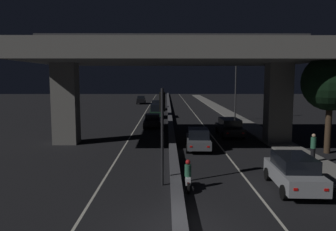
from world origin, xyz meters
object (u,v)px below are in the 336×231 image
street_lamp (233,79)px  car_dark_green_second_oncoming (156,111)px  car_silver_lead (294,172)px  motorcycle_white_filtering_near (188,177)px  pedestrian_on_sidewalk (313,147)px  car_grey_second (198,139)px  traffic_light_left_of_median (162,119)px  car_black_fourth_oncoming (141,100)px  car_black_third_oncoming (157,105)px  car_black_lead_oncoming (153,121)px  car_black_third (230,127)px

street_lamp → car_dark_green_second_oncoming: 11.10m
car_silver_lead → motorcycle_white_filtering_near: size_ratio=2.53×
pedestrian_on_sidewalk → car_silver_lead: bearing=-122.7°
street_lamp → car_grey_second: street_lamp is taller
car_grey_second → motorcycle_white_filtering_near: bearing=174.0°
traffic_light_left_of_median → car_black_fourth_oncoming: traffic_light_left_of_median is taller
car_dark_green_second_oncoming → car_black_fourth_oncoming: size_ratio=0.92×
car_silver_lead → car_black_third_oncoming: car_silver_lead is taller
motorcycle_white_filtering_near → car_silver_lead: bearing=-88.4°
car_black_third_oncoming → car_black_fourth_oncoming: car_black_fourth_oncoming is taller
motorcycle_white_filtering_near → traffic_light_left_of_median: bearing=61.7°
car_grey_second → car_silver_lead: bearing=-154.8°
car_black_third_oncoming → car_grey_second: bearing=8.2°
motorcycle_white_filtering_near → pedestrian_on_sidewalk: pedestrian_on_sidewalk is taller
street_lamp → motorcycle_white_filtering_near: 27.49m
traffic_light_left_of_median → car_black_lead_oncoming: bearing=93.8°
car_black_fourth_oncoming → pedestrian_on_sidewalk: size_ratio=2.55×
street_lamp → car_dark_green_second_oncoming: bearing=162.9°
car_black_third_oncoming → car_black_fourth_oncoming: size_ratio=0.94×
car_grey_second → traffic_light_left_of_median: bearing=165.1°
car_grey_second → pedestrian_on_sidewalk: 8.02m
motorcycle_white_filtering_near → pedestrian_on_sidewalk: size_ratio=0.97×
traffic_light_left_of_median → car_grey_second: 8.99m
car_silver_lead → car_grey_second: 9.74m
car_black_third_oncoming → motorcycle_white_filtering_near: car_black_third_oncoming is taller
car_grey_second → car_black_fourth_oncoming: bearing=12.5°
car_grey_second → car_black_fourth_oncoming: 45.05m
car_grey_second → street_lamp: bearing=-16.7°
car_grey_second → car_black_lead_oncoming: bearing=21.6°
street_lamp → car_black_third_oncoming: (-10.09, 14.46, -4.51)m
car_silver_lead → car_black_third: size_ratio=0.90×
car_dark_green_second_oncoming → pedestrian_on_sidewalk: 26.53m
car_black_third → car_black_lead_oncoming: size_ratio=1.15×
car_black_fourth_oncoming → car_black_third_oncoming: bearing=13.7°
car_black_third → car_black_third_oncoming: 26.90m
car_black_third_oncoming → traffic_light_left_of_median: bearing=2.9°
street_lamp → car_black_fourth_oncoming: street_lamp is taller
traffic_light_left_of_median → car_silver_lead: bearing=-6.8°
street_lamp → car_black_third_oncoming: 18.20m
car_black_third_oncoming → car_black_fourth_oncoming: (-3.63, 12.81, 0.05)m
car_silver_lead → car_dark_green_second_oncoming: size_ratio=1.04×
car_black_lead_oncoming → car_black_third_oncoming: 20.24m
car_silver_lead → car_dark_green_second_oncoming: car_dark_green_second_oncoming is taller
car_grey_second → motorcycle_white_filtering_near: (-1.36, -8.96, -0.19)m
traffic_light_left_of_median → car_black_third: bearing=66.5°
car_dark_green_second_oncoming → motorcycle_white_filtering_near: (2.40, -29.08, -0.34)m
traffic_light_left_of_median → street_lamp: 26.85m
car_dark_green_second_oncoming → car_black_fourth_oncoming: bearing=-173.5°
car_dark_green_second_oncoming → traffic_light_left_of_median: bearing=-0.4°
car_grey_second → car_dark_green_second_oncoming: car_dark_green_second_oncoming is taller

